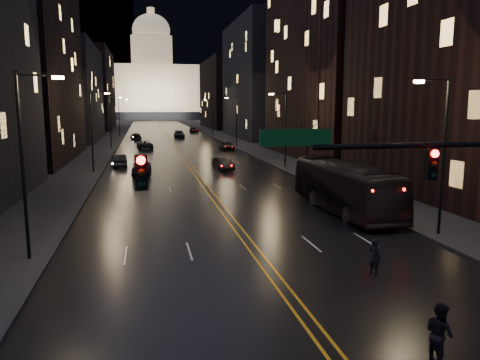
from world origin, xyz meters
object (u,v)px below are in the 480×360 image
oncoming_car_a (142,167)px  receding_car_a (223,164)px  oncoming_car_b (119,161)px  pedestrian_a (375,257)px  pedestrian_b (439,333)px  bus (344,187)px

oncoming_car_a → receding_car_a: (9.30, 1.95, -0.13)m
oncoming_car_b → oncoming_car_a: bearing=105.0°
pedestrian_a → pedestrian_b: bearing=145.2°
oncoming_car_b → pedestrian_a: pedestrian_a is taller
oncoming_car_b → pedestrian_b: (11.29, -46.93, 0.16)m
oncoming_car_b → receding_car_a: oncoming_car_b is taller
oncoming_car_a → pedestrian_a: oncoming_car_a is taller
oncoming_car_a → bus: bearing=126.6°
oncoming_car_a → oncoming_car_b: 7.46m
oncoming_car_a → pedestrian_a: (10.18, -32.97, -0.02)m
pedestrian_a → oncoming_car_a: bearing=-4.7°
receding_car_a → pedestrian_a: size_ratio=2.61×
bus → oncoming_car_b: bearing=120.3°
oncoming_car_a → pedestrian_a: bearing=109.8°
oncoming_car_b → receding_car_a: bearing=151.1°
receding_car_a → pedestrian_b: pedestrian_b is taller
oncoming_car_b → receding_car_a: size_ratio=1.08×
receding_car_a → bus: bearing=-85.5°
bus → oncoming_car_a: bus is taller
bus → pedestrian_b: (-5.52, -19.05, -0.83)m
bus → receding_car_a: 23.39m
oncoming_car_b → receding_car_a: (12.02, -5.00, -0.05)m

